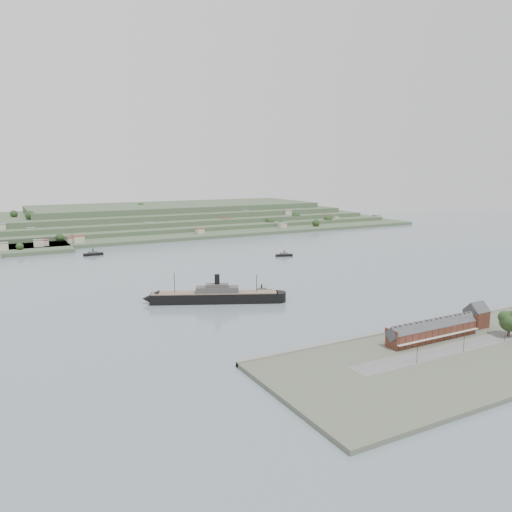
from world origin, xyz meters
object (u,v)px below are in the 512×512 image
gabled_building (476,315)px  tugboat (262,291)px  terrace_row (432,330)px  steamship (211,296)px  fig_tree (511,321)px

gabled_building → tugboat: (-64.20, 125.10, -6.55)m
terrace_row → gabled_building: size_ratio=3.95×
tugboat → steamship: bearing=-173.0°
steamship → fig_tree: size_ratio=6.33×
terrace_row → gabled_building: (37.50, 4.02, 1.34)m
steamship → tugboat: size_ratio=5.75×
tugboat → fig_tree: 158.93m
tugboat → fig_tree: fig_tree is taller
gabled_building → fig_tree: gabled_building is taller
gabled_building → tugboat: gabled_building is taller
gabled_building → steamship: steamship is taller
terrace_row → steamship: (-67.33, 124.15, -2.66)m
terrace_row → tugboat: terrace_row is taller
gabled_building → tugboat: bearing=117.2°
steamship → tugboat: bearing=7.0°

